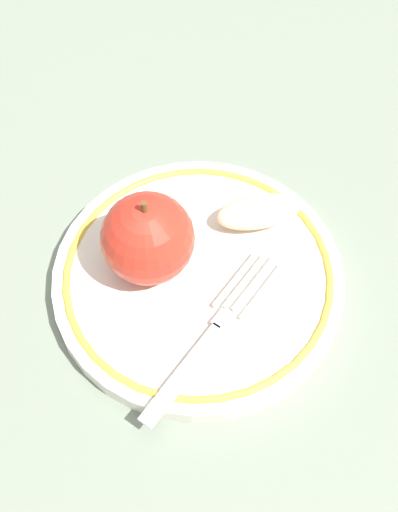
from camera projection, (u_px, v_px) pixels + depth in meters
ground_plane at (210, 287)px, 0.57m from camera, size 2.00×2.00×0.00m
plate at (199, 275)px, 0.56m from camera, size 0.23×0.23×0.02m
apple_red_whole at (147, 240)px, 0.53m from camera, size 0.07×0.07×0.08m
apple_slice_front at (259, 212)px, 0.57m from camera, size 0.06×0.08×0.02m
fork at (205, 339)px, 0.52m from camera, size 0.16×0.08×0.00m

